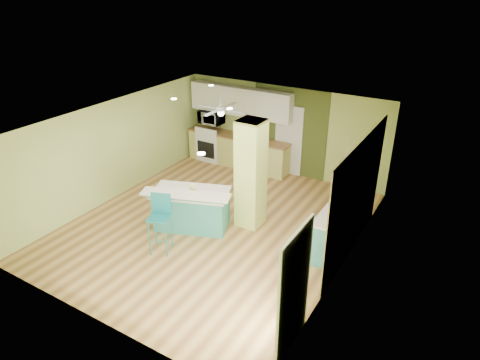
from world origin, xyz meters
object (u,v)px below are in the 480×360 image
Objects in this scene: fruit_bowl at (253,139)px; canister at (193,188)px; peninsula at (191,208)px; side_counter at (335,232)px; bar_stool at (160,214)px.

canister reaches higher than fruit_bowl.
peninsula is 1.41× the size of side_counter.
peninsula reaches higher than side_counter.
bar_stool is (0.00, -1.02, 0.37)m from peninsula.
side_counter is at bearing 13.08° from canister.
canister is at bearing -83.44° from fruit_bowl.
side_counter is (3.12, 0.73, -0.00)m from peninsula.
bar_stool reaches higher than fruit_bowl.
peninsula is 3.20m from side_counter.
side_counter is 4.81× the size of fruit_bowl.
canister is at bearing 2.06° from peninsula.
peninsula is 1.09m from bar_stool.
bar_stool is 1.05m from canister.
peninsula is 6.76× the size of fruit_bowl.
canister is (0.39, -3.42, 0.01)m from fruit_bowl.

